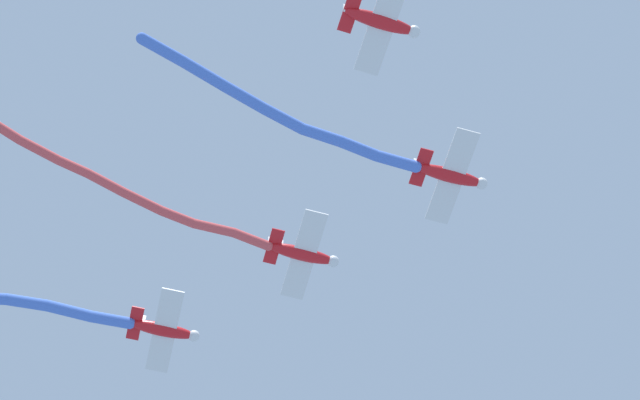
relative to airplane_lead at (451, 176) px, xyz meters
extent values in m
ellipsoid|color=red|center=(0.11, 0.04, -0.01)|extent=(4.74, 2.57, 0.96)
sphere|color=white|center=(-1.99, -0.75, -0.01)|extent=(1.05, 1.05, 0.82)
ellipsoid|color=black|center=(-0.44, -0.17, 0.35)|extent=(1.33, 1.02, 0.51)
cube|color=white|center=(-0.04, -0.02, -0.14)|extent=(3.92, 6.97, 0.13)
cube|color=red|center=(1.96, 0.74, 0.07)|extent=(1.79, 2.82, 0.11)
cube|color=white|center=(1.87, 0.71, 0.58)|extent=(1.05, 0.50, 1.33)
cylinder|color=#4C75DB|center=(3.57, 1.29, 0.15)|extent=(2.90, 1.59, 1.24)
cylinder|color=#4C75DB|center=(5.99, 2.27, 0.49)|extent=(2.74, 1.84, 1.10)
cylinder|color=#4C75DB|center=(8.37, 3.33, 0.78)|extent=(2.84, 1.73, 1.12)
cylinder|color=#4C75DB|center=(10.80, 4.57, 1.16)|extent=(2.97, 2.15, 1.33)
cylinder|color=#4C75DB|center=(13.21, 6.09, 1.65)|extent=(2.99, 2.25, 1.35)
cylinder|color=#4C75DB|center=(15.68, 7.74, 2.16)|extent=(3.10, 2.36, 1.41)
cylinder|color=#4C75DB|center=(18.22, 9.48, 2.54)|extent=(3.10, 2.44, 1.04)
sphere|color=#4C75DB|center=(2.31, 0.87, -0.07)|extent=(0.79, 0.79, 0.79)
sphere|color=#4C75DB|center=(4.84, 1.71, 0.36)|extent=(0.79, 0.79, 0.79)
sphere|color=#4C75DB|center=(7.14, 2.84, 0.63)|extent=(0.79, 0.79, 0.79)
sphere|color=#4C75DB|center=(9.59, 3.83, 0.92)|extent=(0.79, 0.79, 0.79)
sphere|color=#4C75DB|center=(12.01, 5.30, 1.40)|extent=(0.79, 0.79, 0.79)
sphere|color=#4C75DB|center=(14.42, 6.89, 1.89)|extent=(0.79, 0.79, 0.79)
sphere|color=#4C75DB|center=(16.93, 8.59, 2.43)|extent=(0.79, 0.79, 0.79)
sphere|color=#4C75DB|center=(19.51, 10.38, 2.65)|extent=(0.79, 0.79, 0.79)
ellipsoid|color=red|center=(10.45, -4.97, -0.01)|extent=(4.75, 2.54, 0.96)
sphere|color=white|center=(8.35, -5.76, -0.01)|extent=(1.05, 1.05, 0.82)
ellipsoid|color=black|center=(9.90, -5.18, 0.35)|extent=(1.33, 1.01, 0.51)
cube|color=white|center=(10.30, -5.03, -0.14)|extent=(3.89, 6.97, 0.13)
cube|color=red|center=(12.31, -4.29, 0.07)|extent=(1.77, 2.82, 0.11)
cube|color=white|center=(12.22, -4.32, 0.58)|extent=(1.05, 0.49, 1.33)
cylinder|color=#DB4C4C|center=(13.81, -3.67, 0.19)|extent=(2.69, 1.59, 1.21)
cylinder|color=#DB4C4C|center=(16.30, -2.78, 0.59)|extent=(2.95, 1.44, 0.98)
cylinder|color=#DB4C4C|center=(18.70, -1.87, 0.87)|extent=(2.48, 1.62, 0.96)
cylinder|color=#DB4C4C|center=(20.99, -0.64, 1.21)|extent=(2.90, 2.01, 1.12)
cylinder|color=#DB4C4C|center=(23.38, 0.75, 1.69)|extent=(2.79, 1.94, 1.29)
cylinder|color=#DB4C4C|center=(25.52, 1.92, 2.21)|extent=(2.40, 1.57, 1.19)
cylinder|color=#DB4C4C|center=(27.76, 3.16, 2.71)|extent=(2.98, 2.09, 1.25)
cylinder|color=#DB4C4C|center=(30.10, 4.69, 3.25)|extent=(2.70, 2.09, 1.29)
sphere|color=#DB4C4C|center=(12.66, -4.15, -0.07)|extent=(0.67, 0.67, 0.67)
sphere|color=#DB4C4C|center=(14.96, -3.18, 0.44)|extent=(0.67, 0.67, 0.67)
sphere|color=#DB4C4C|center=(17.65, -2.38, 0.74)|extent=(0.67, 0.67, 0.67)
sphere|color=#DB4C4C|center=(19.76, -1.36, 1.00)|extent=(0.67, 0.67, 0.67)
sphere|color=#DB4C4C|center=(22.23, 0.07, 1.41)|extent=(0.67, 0.67, 0.67)
sphere|color=#DB4C4C|center=(24.53, 1.43, 1.98)|extent=(0.67, 0.67, 0.67)
sphere|color=#DB4C4C|center=(26.50, 2.40, 2.45)|extent=(0.67, 0.67, 0.67)
sphere|color=#DB4C4C|center=(29.02, 3.92, 2.98)|extent=(0.67, 0.67, 0.67)
ellipsoid|color=red|center=(4.01, 10.86, 0.29)|extent=(4.72, 2.68, 0.96)
sphere|color=white|center=(1.94, 10.00, 0.29)|extent=(1.07, 1.07, 0.82)
ellipsoid|color=black|center=(3.47, 10.63, 0.65)|extent=(1.33, 1.04, 0.51)
cube|color=white|center=(3.86, 10.79, 0.16)|extent=(4.09, 6.94, 0.13)
cube|color=red|center=(5.84, 11.61, 0.37)|extent=(1.85, 2.81, 0.11)
cube|color=white|center=(5.75, 11.57, 0.88)|extent=(1.04, 0.53, 1.33)
ellipsoid|color=red|center=(20.80, -9.99, -0.31)|extent=(4.77, 2.42, 0.96)
sphere|color=white|center=(18.67, -10.71, -0.31)|extent=(1.04, 1.04, 0.82)
ellipsoid|color=black|center=(20.24, -10.18, 0.05)|extent=(1.32, 0.98, 0.51)
cube|color=white|center=(20.65, -10.04, -0.44)|extent=(3.71, 7.00, 0.13)
cube|color=red|center=(22.67, -9.36, -0.23)|extent=(1.71, 2.82, 0.11)
cube|color=white|center=(22.58, -9.39, 0.28)|extent=(1.05, 0.46, 1.33)
cylinder|color=#4C75DB|center=(24.34, -8.86, -0.33)|extent=(2.86, 1.54, 0.90)
cylinder|color=#4C75DB|center=(27.14, -8.00, -0.15)|extent=(3.32, 1.76, 1.13)
cylinder|color=#4C75DB|center=(29.98, -7.11, -0.05)|extent=(2.97, 1.60, 0.92)
sphere|color=#4C75DB|center=(23.03, -9.24, -0.37)|extent=(0.83, 0.83, 0.83)
sphere|color=#4C75DB|center=(25.64, -8.49, -0.30)|extent=(0.83, 0.83, 0.83)
sphere|color=#4C75DB|center=(28.63, -7.52, -0.01)|extent=(0.83, 0.83, 0.83)
sphere|color=#4C75DB|center=(31.34, -6.71, -0.10)|extent=(0.83, 0.83, 0.83)
camera|label=1|loc=(6.00, 31.26, -68.38)|focal=63.41mm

